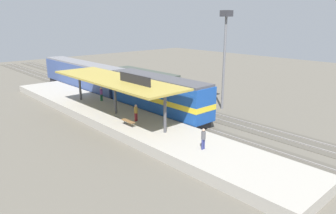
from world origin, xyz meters
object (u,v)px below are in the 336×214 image
at_px(locomotive, 158,96).
at_px(person_boarding, 203,138).
at_px(platform_bench, 128,121).
at_px(person_walking, 101,93).
at_px(passenger_carriage_single, 82,76).
at_px(person_waiting, 136,112).
at_px(light_mast, 225,40).
at_px(freight_car, 145,83).

relative_size(locomotive, person_boarding, 8.44).
distance_m(locomotive, person_boarding, 12.22).
height_order(platform_bench, person_walking, person_walking).
xyz_separation_m(platform_bench, passenger_carriage_single, (6.00, 20.62, 0.97)).
xyz_separation_m(passenger_carriage_single, person_boarding, (-4.91, -29.18, -0.46)).
distance_m(platform_bench, person_boarding, 8.65).
distance_m(person_walking, person_boarding, 18.64).
distance_m(locomotive, person_waiting, 5.04).
height_order(locomotive, person_walking, locomotive).
height_order(person_waiting, person_walking, same).
bearing_deg(person_boarding, locomotive, 66.27).
bearing_deg(person_boarding, person_waiting, 88.02).
relative_size(light_mast, person_waiting, 6.84).
bearing_deg(freight_car, person_walking, -172.91).
bearing_deg(person_walking, passenger_carriage_single, 74.39).
bearing_deg(freight_car, light_mast, -74.25).
distance_m(locomotive, freight_car, 9.50).
height_order(person_waiting, person_boarding, same).
xyz_separation_m(person_waiting, person_boarding, (-0.32, -9.19, 0.00)).
xyz_separation_m(light_mast, person_boarding, (-12.71, -8.13, -6.54)).
height_order(passenger_carriage_single, person_boarding, passenger_carriage_single).
relative_size(freight_car, person_waiting, 7.02).
bearing_deg(person_walking, freight_car, 7.09).
bearing_deg(light_mast, person_walking, 135.99).
height_order(locomotive, light_mast, light_mast).
relative_size(person_waiting, person_boarding, 1.00).
xyz_separation_m(person_walking, person_boarding, (-1.94, -18.53, 0.00)).
height_order(light_mast, person_walking, light_mast).
relative_size(locomotive, freight_car, 1.20).
xyz_separation_m(locomotive, person_walking, (-2.97, 7.36, -0.56)).
bearing_deg(passenger_carriage_single, person_boarding, -99.56).
bearing_deg(person_walking, platform_bench, -106.88).
xyz_separation_m(locomotive, light_mast, (7.80, -3.05, 5.99)).
bearing_deg(passenger_carriage_single, freight_car, -64.63).
bearing_deg(light_mast, platform_bench, 178.19).
relative_size(freight_car, person_walking, 7.02).
relative_size(locomotive, passenger_carriage_single, 0.72).
xyz_separation_m(platform_bench, light_mast, (13.80, -0.44, 7.05)).
relative_size(platform_bench, locomotive, 0.12).
bearing_deg(person_waiting, locomotive, 23.41).
relative_size(freight_car, person_boarding, 7.02).
height_order(locomotive, person_waiting, locomotive).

